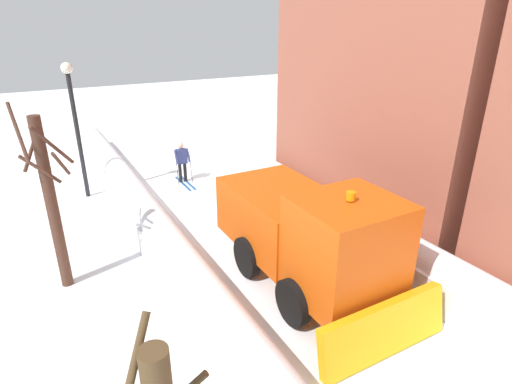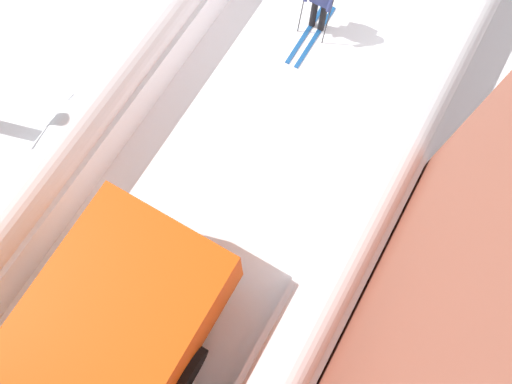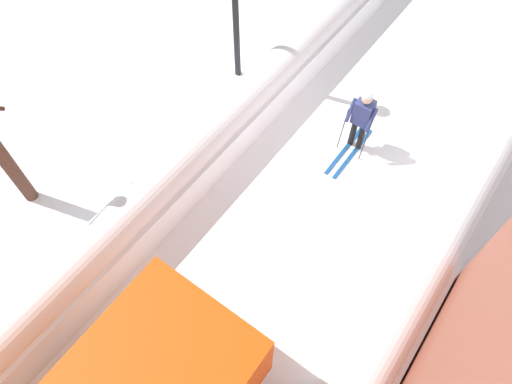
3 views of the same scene
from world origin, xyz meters
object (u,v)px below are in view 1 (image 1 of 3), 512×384
object	(u,v)px
skier	(182,159)
bare_tree_near	(51,201)
traffic_light_pole	(355,133)
street_lamp	(75,115)
plow_truck	(308,234)

from	to	relation	value
skier	bare_tree_near	distance (m)	7.76
traffic_light_pole	bare_tree_near	xyz separation A→B (m)	(8.71, -0.77, -0.75)
skier	street_lamp	world-z (taller)	street_lamp
traffic_light_pole	bare_tree_near	bearing A→B (deg)	-5.04
traffic_light_pole	street_lamp	size ratio (longest dim) A/B	0.88
plow_truck	skier	xyz separation A→B (m)	(0.27, -8.60, -0.48)
plow_truck	traffic_light_pole	distance (m)	4.27
skier	traffic_light_pole	xyz separation A→B (m)	(-3.53, 6.38, 2.12)
skier	bare_tree_near	world-z (taller)	bare_tree_near
skier	traffic_light_pole	size ratio (longest dim) A/B	0.41
plow_truck	bare_tree_near	xyz separation A→B (m)	(5.45, -2.99, 0.90)
skier	bare_tree_near	size ratio (longest dim) A/B	0.38
street_lamp	skier	bearing A→B (deg)	175.27
plow_truck	traffic_light_pole	world-z (taller)	traffic_light_pole
skier	street_lamp	size ratio (longest dim) A/B	0.36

